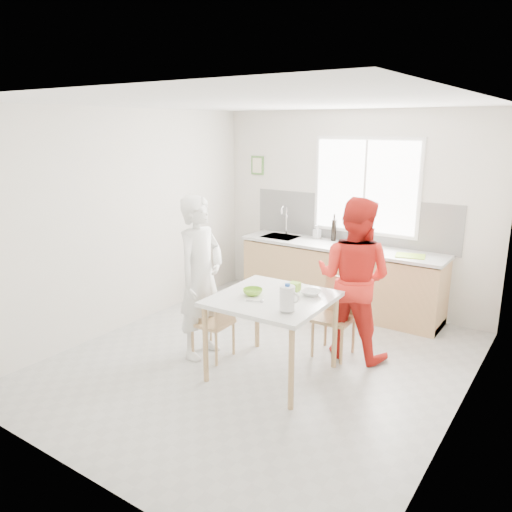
% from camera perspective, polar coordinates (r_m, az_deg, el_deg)
% --- Properties ---
extents(ground, '(4.50, 4.50, 0.00)m').
position_cam_1_polar(ground, '(5.54, 0.54, -11.97)').
color(ground, '#B7B7B2').
rests_on(ground, ground).
extents(room_shell, '(4.50, 4.50, 4.50)m').
position_cam_1_polar(room_shell, '(5.03, 0.59, 5.03)').
color(room_shell, silver).
rests_on(room_shell, ground).
extents(window, '(1.50, 0.06, 1.30)m').
position_cam_1_polar(window, '(6.89, 12.41, 7.79)').
color(window, white).
rests_on(window, room_shell).
extents(backsplash, '(3.00, 0.02, 0.65)m').
position_cam_1_polar(backsplash, '(7.05, 10.73, 4.12)').
color(backsplash, white).
rests_on(backsplash, room_shell).
extents(picture_frame, '(0.22, 0.03, 0.28)m').
position_cam_1_polar(picture_frame, '(7.69, 0.16, 10.32)').
color(picture_frame, '#51853C').
rests_on(picture_frame, room_shell).
extents(kitchen_counter, '(2.84, 0.64, 1.37)m').
position_cam_1_polar(kitchen_counter, '(6.98, 9.43, -2.75)').
color(kitchen_counter, tan).
rests_on(kitchen_counter, ground).
extents(dining_table, '(1.13, 1.13, 0.84)m').
position_cam_1_polar(dining_table, '(5.00, 1.87, -5.63)').
color(dining_table, white).
rests_on(dining_table, ground).
extents(chair_left, '(0.39, 0.39, 0.81)m').
position_cam_1_polar(chair_left, '(5.46, -4.44, -7.30)').
color(chair_left, tan).
rests_on(chair_left, ground).
extents(chair_far, '(0.41, 0.41, 0.87)m').
position_cam_1_polar(chair_far, '(5.63, 9.18, -6.42)').
color(chair_far, tan).
rests_on(chair_far, ground).
extents(person_white, '(0.45, 0.67, 1.79)m').
position_cam_1_polar(person_white, '(5.44, -6.34, -2.44)').
color(person_white, white).
rests_on(person_white, ground).
extents(person_red, '(0.88, 0.70, 1.77)m').
position_cam_1_polar(person_red, '(5.49, 11.08, -2.53)').
color(person_red, red).
rests_on(person_red, ground).
extents(bowl_green, '(0.21, 0.21, 0.06)m').
position_cam_1_polar(bowl_green, '(5.02, -0.38, -4.11)').
color(bowl_green, '#7BBD2B').
rests_on(bowl_green, dining_table).
extents(bowl_white, '(0.20, 0.20, 0.05)m').
position_cam_1_polar(bowl_white, '(5.04, 6.28, -4.21)').
color(bowl_white, silver).
rests_on(bowl_white, dining_table).
extents(milk_jug, '(0.20, 0.14, 0.25)m').
position_cam_1_polar(milk_jug, '(4.54, 3.64, -4.80)').
color(milk_jug, white).
rests_on(milk_jug, dining_table).
extents(green_box, '(0.10, 0.10, 0.09)m').
position_cam_1_polar(green_box, '(5.14, 4.43, -3.53)').
color(green_box, '#7FC22C').
rests_on(green_box, dining_table).
extents(spoon, '(0.15, 0.07, 0.01)m').
position_cam_1_polar(spoon, '(4.83, -0.27, -5.15)').
color(spoon, '#A5A5AA').
rests_on(spoon, dining_table).
extents(cutting_board, '(0.40, 0.32, 0.01)m').
position_cam_1_polar(cutting_board, '(6.45, 17.22, 0.02)').
color(cutting_board, '#96C92E').
rests_on(cutting_board, kitchen_counter).
extents(wine_bottle_a, '(0.07, 0.07, 0.32)m').
position_cam_1_polar(wine_bottle_a, '(6.91, 10.75, 2.68)').
color(wine_bottle_a, black).
rests_on(wine_bottle_a, kitchen_counter).
extents(wine_bottle_b, '(0.07, 0.07, 0.30)m').
position_cam_1_polar(wine_bottle_b, '(7.06, 8.88, 2.93)').
color(wine_bottle_b, black).
rests_on(wine_bottle_b, kitchen_counter).
extents(jar_amber, '(0.06, 0.06, 0.16)m').
position_cam_1_polar(jar_amber, '(6.88, 12.12, 1.87)').
color(jar_amber, '#974D21').
rests_on(jar_amber, kitchen_counter).
extents(soap_bottle, '(0.10, 0.11, 0.20)m').
position_cam_1_polar(soap_bottle, '(7.17, 6.99, 2.77)').
color(soap_bottle, '#999999').
rests_on(soap_bottle, kitchen_counter).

